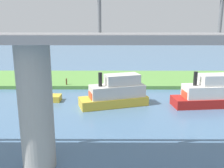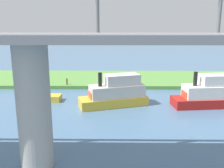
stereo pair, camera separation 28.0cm
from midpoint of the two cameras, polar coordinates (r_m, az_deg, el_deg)
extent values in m
plane|color=#4C7093|center=(36.26, 1.68, -1.23)|extent=(160.00, 160.00, 0.00)
cube|color=#5B9342|center=(42.04, 1.56, 1.17)|extent=(80.00, 12.00, 0.50)
cylinder|color=#9E998E|center=(16.74, -16.61, -5.05)|extent=(2.13, 2.13, 8.10)
cube|color=slate|center=(15.95, -17.65, 9.78)|extent=(55.20, 4.00, 0.50)
cylinder|color=slate|center=(18.47, 23.37, 14.57)|extent=(0.24, 0.24, 2.60)
cylinder|color=slate|center=(17.18, -2.76, 15.78)|extent=(0.24, 0.24, 2.60)
cylinder|color=#2D334C|center=(38.29, 1.41, 0.75)|extent=(0.29, 0.29, 0.55)
cylinder|color=gold|center=(38.16, 1.42, 1.60)|extent=(0.38, 0.38, 0.60)
sphere|color=tan|center=(38.08, 1.42, 2.21)|extent=(0.24, 0.24, 0.24)
cylinder|color=brown|center=(37.43, -9.84, 0.55)|extent=(0.20, 0.20, 0.91)
cube|color=red|center=(30.95, 20.70, -3.72)|extent=(8.04, 3.41, 1.04)
cube|color=white|center=(30.83, 21.62, -1.52)|extent=(6.46, 2.99, 1.39)
cube|color=white|center=(30.82, 22.83, 0.86)|extent=(4.09, 2.38, 1.22)
cylinder|color=black|center=(29.65, 18.41, 1.11)|extent=(0.43, 0.43, 1.56)
cube|color=#D84C2D|center=(29.86, 17.25, -2.24)|extent=(1.55, 1.70, 0.78)
cube|color=gold|center=(32.10, -15.23, -3.00)|extent=(4.69, 1.73, 0.73)
cube|color=silver|center=(32.08, -16.38, -1.65)|extent=(1.70, 1.35, 0.83)
cube|color=gold|center=(29.18, 0.57, -3.86)|extent=(8.10, 4.76, 1.02)
cube|color=beige|center=(28.97, 1.38, -1.53)|extent=(6.55, 4.05, 1.37)
cube|color=beige|center=(28.86, 2.52, 1.02)|extent=(4.25, 3.01, 1.19)
cylinder|color=black|center=(28.10, -2.41, 1.03)|extent=(0.43, 0.43, 1.54)
cube|color=#D84C2D|center=(28.41, -3.37, -2.48)|extent=(1.77, 1.88, 0.77)
camera|label=1|loc=(0.14, -89.74, 0.06)|focal=40.88mm
camera|label=2|loc=(0.14, 90.26, -0.06)|focal=40.88mm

